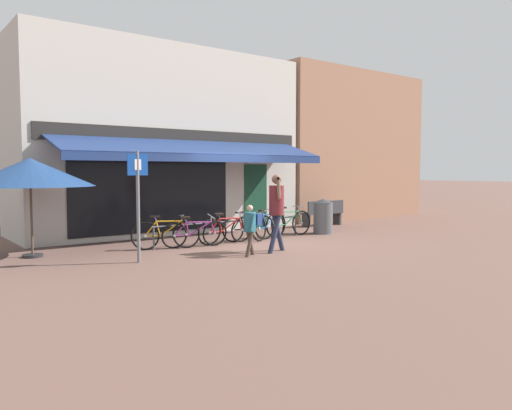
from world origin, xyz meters
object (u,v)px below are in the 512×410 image
bicycle_green (289,223)px  cafe_parasol (30,172)px  bicycle_red (226,230)px  park_bench (323,212)px  pedestrian_adult (277,204)px  parking_sign (138,194)px  bicycle_purple (195,233)px  bicycle_black (249,227)px  litter_bin (323,216)px  bicycle_blue (268,226)px  bicycle_orange (166,234)px  pedestrian_child (251,224)px

bicycle_green → cafe_parasol: (-6.75, 0.82, 1.47)m
bicycle_red → park_bench: park_bench is taller
pedestrian_adult → parking_sign: size_ratio=0.80×
park_bench → cafe_parasol: bearing=-174.4°
bicycle_purple → bicycle_black: size_ratio=0.99×
bicycle_black → litter_bin: bearing=-0.1°
bicycle_red → park_bench: bearing=16.7°
bicycle_purple → litter_bin: (4.47, 0.03, 0.18)m
pedestrian_adult → parking_sign: parking_sign is taller
parking_sign → cafe_parasol: parking_sign is taller
bicycle_blue → parking_sign: (-4.34, -1.13, 1.04)m
litter_bin → bicycle_black: bearing=177.7°
bicycle_purple → bicycle_orange: bearing=174.9°
bicycle_orange → litter_bin: litter_bin is taller
bicycle_orange → pedestrian_adult: size_ratio=0.89×
bicycle_green → pedestrian_adult: pedestrian_adult is taller
bicycle_orange → parking_sign: bearing=-116.7°
bicycle_black → litter_bin: 2.72m
pedestrian_adult → pedestrian_child: (-0.80, -0.07, -0.42)m
bicycle_red → pedestrian_adult: (0.24, -1.77, 0.76)m
bicycle_red → parking_sign: (-2.91, -1.10, 1.05)m
pedestrian_adult → litter_bin: size_ratio=1.74×
bicycle_blue → litter_bin: (2.10, -0.03, 0.15)m
bicycle_green → pedestrian_child: bearing=-147.5°
bicycle_black → cafe_parasol: bearing=173.4°
bicycle_orange → bicycle_green: size_ratio=0.94×
bicycle_black → park_bench: 4.44m
bicycle_purple → bicycle_blue: bearing=12.9°
bicycle_orange → pedestrian_child: 2.31m
litter_bin → park_bench: 2.12m
bicycle_orange → parking_sign: parking_sign is taller
bicycle_purple → bicycle_green: bearing=14.2°
bicycle_purple → parking_sign: (-1.96, -1.08, 1.06)m
parking_sign → park_bench: size_ratio=1.42×
bicycle_black → litter_bin: litter_bin is taller
bicycle_black → cafe_parasol: 5.58m
bicycle_purple → litter_bin: litter_bin is taller
bicycle_black → pedestrian_adult: size_ratio=0.93×
pedestrian_child → cafe_parasol: bearing=-41.6°
bicycle_orange → bicycle_black: 2.45m
bicycle_black → pedestrian_child: 2.42m
pedestrian_adult → litter_bin: bearing=-149.0°
bicycle_orange → litter_bin: (5.16, -0.18, 0.16)m
bicycle_orange → park_bench: bearing=29.2°
bicycle_blue → pedestrian_adult: (-1.19, -1.79, 0.75)m
bicycle_orange → bicycle_black: bicycle_orange is taller
litter_bin → park_bench: size_ratio=0.65×
parking_sign → park_bench: (7.94, 2.60, -0.95)m
pedestrian_child → bicycle_red: bearing=-113.4°
bicycle_blue → pedestrian_child: (-2.00, -1.87, 0.33)m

